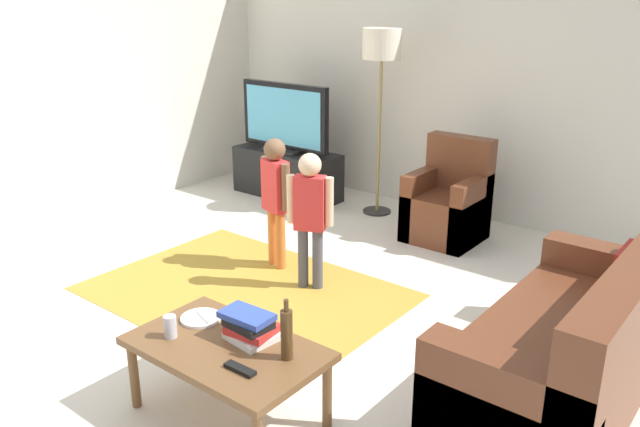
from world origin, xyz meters
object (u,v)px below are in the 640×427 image
tv (285,118)px  coffee_table (227,353)px  soda_can (170,327)px  tv_remote (240,369)px  bottle (287,334)px  book_stack (250,326)px  floor_lamp (382,54)px  plate (201,318)px  couch (579,350)px  armchair (449,206)px  child_near_tv (276,191)px  child_center (310,209)px  tv_stand (287,174)px

tv → coffee_table: size_ratio=1.10×
soda_can → coffee_table: bearing=23.2°
tv_remote → bottle: bearing=64.3°
tv → soda_can: (1.99, -3.15, -0.37)m
tv → book_stack: 3.73m
floor_lamp → plate: 3.42m
tv → soda_can: bearing=-57.7°
couch → coffee_table: size_ratio=1.80×
book_stack → soda_can: 0.41m
tv_remote → soda_can: soda_can is taller
armchair → child_near_tv: size_ratio=0.86×
tv → armchair: size_ratio=1.22×
child_near_tv → soda_can: (0.82, -1.71, -0.15)m
child_center → bottle: (0.96, -1.35, -0.07)m
soda_can → bottle: bearing=20.1°
plate → soda_can: bearing=-84.9°
bottle → soda_can: (-0.60, -0.22, -0.07)m
armchair → bottle: armchair is taller
floor_lamp → armchair: bearing=-12.2°
bottle → plate: bearing=-180.0°
tv_stand → bottle: size_ratio=3.81×
child_near_tv → child_center: bearing=-16.6°
couch → tv_remote: (-1.13, -1.40, 0.14)m
couch → soda_can: 2.16m
child_center → book_stack: size_ratio=3.53×
tv_stand → coffee_table: (2.27, -3.05, 0.13)m
armchair → soda_can: 3.13m
tv → tv_remote: size_ratio=6.47×
couch → coffee_table: couch is taller
couch → armchair: 2.41m
bottle → book_stack: bearing=175.0°
tv_stand → tv_remote: 4.03m
armchair → soda_can: armchair is taller
armchair → child_center: 1.62m
tv → bottle: 3.92m
floor_lamp → book_stack: floor_lamp is taller
book_stack → tv_remote: bearing=-55.4°
book_stack → plate: book_stack is taller
floor_lamp → child_center: size_ratio=1.73×
couch → floor_lamp: bearing=143.1°
tv_remote → book_stack: bearing=123.4°
child_center → soda_can: 1.62m
tv → child_center: bearing=-44.1°
tv_stand → soda_can: bearing=-57.9°
tv_remote → armchair: bearing=98.7°
tv_stand → coffee_table: bearing=-53.4°
child_center → tv_remote: child_center is taller
tv_stand → soda_can: 3.75m
floor_lamp → tv_remote: (1.43, -3.32, -1.11)m
tv_remote → plate: (-0.52, 0.22, -0.00)m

